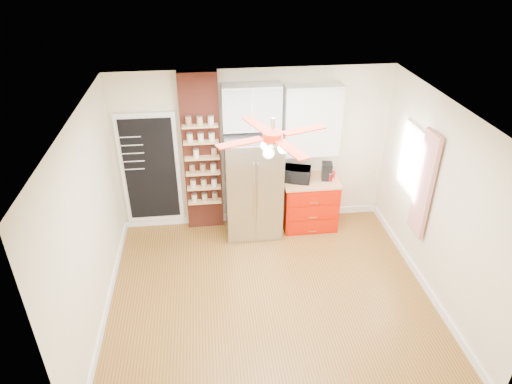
{
  "coord_description": "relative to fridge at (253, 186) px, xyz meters",
  "views": [
    {
      "loc": [
        -0.77,
        -4.83,
        4.5
      ],
      "look_at": [
        -0.09,
        0.9,
        1.18
      ],
      "focal_mm": 32.0,
      "sensor_mm": 36.0,
      "label": 1
    }
  ],
  "objects": [
    {
      "name": "canister_right",
      "position": [
        1.34,
        0.11,
        0.1
      ],
      "size": [
        0.12,
        0.12,
        0.14
      ],
      "primitive_type": "cylinder",
      "rotation": [
        0.0,
        0.0,
        0.12
      ],
      "color": "#B1090D",
      "rests_on": "red_cabinet"
    },
    {
      "name": "red_cabinet",
      "position": [
        0.97,
        0.05,
        -0.42
      ],
      "size": [
        0.94,
        0.64,
        0.9
      ],
      "color": "#C61300",
      "rests_on": "floor"
    },
    {
      "name": "fridge",
      "position": [
        0.0,
        0.0,
        0.0
      ],
      "size": [
        0.9,
        0.7,
        1.75
      ],
      "primitive_type": "cube",
      "color": "silver",
      "rests_on": "floor"
    },
    {
      "name": "wall_right",
      "position": [
        2.3,
        -1.63,
        0.48
      ],
      "size": [
        0.02,
        4.0,
        2.7
      ],
      "primitive_type": "cube",
      "color": "beige",
      "rests_on": "floor"
    },
    {
      "name": "ceiling",
      "position": [
        0.05,
        -1.63,
        1.83
      ],
      "size": [
        4.5,
        4.5,
        0.0
      ],
      "primitive_type": "plane",
      "color": "white",
      "rests_on": "wall_back"
    },
    {
      "name": "wall_back",
      "position": [
        0.05,
        0.37,
        0.48
      ],
      "size": [
        4.5,
        0.02,
        2.7
      ],
      "primitive_type": "cube",
      "color": "beige",
      "rests_on": "floor"
    },
    {
      "name": "window",
      "position": [
        2.28,
        -0.73,
        0.68
      ],
      "size": [
        0.04,
        0.75,
        1.05
      ],
      "primitive_type": "cube",
      "color": "white",
      "rests_on": "wall_right"
    },
    {
      "name": "coffee_maker",
      "position": [
        1.23,
        0.04,
        0.17
      ],
      "size": [
        0.19,
        0.21,
        0.3
      ],
      "primitive_type": "cube",
      "rotation": [
        0.0,
        0.0,
        -0.17
      ],
      "color": "black",
      "rests_on": "red_cabinet"
    },
    {
      "name": "canister_left",
      "position": [
        1.27,
        -0.02,
        0.09
      ],
      "size": [
        0.12,
        0.12,
        0.14
      ],
      "primitive_type": "cylinder",
      "rotation": [
        0.0,
        0.0,
        0.38
      ],
      "color": "#A60915",
      "rests_on": "red_cabinet"
    },
    {
      "name": "upper_shelf_unit",
      "position": [
        0.97,
        0.22,
        1.0
      ],
      "size": [
        0.9,
        0.3,
        1.15
      ],
      "primitive_type": "cube",
      "color": "white",
      "rests_on": "wall_back"
    },
    {
      "name": "brick_pillar",
      "position": [
        -0.8,
        0.29,
        0.48
      ],
      "size": [
        0.6,
        0.16,
        2.7
      ],
      "primitive_type": "cube",
      "color": "maroon",
      "rests_on": "floor"
    },
    {
      "name": "pantry_jar_beans",
      "position": [
        -0.61,
        0.17,
        0.56
      ],
      "size": [
        0.11,
        0.11,
        0.13
      ],
      "primitive_type": "cylinder",
      "rotation": [
        0.0,
        0.0,
        -0.27
      ],
      "color": "#9C6C4F",
      "rests_on": "brick_pillar"
    },
    {
      "name": "wall_front",
      "position": [
        0.05,
        -3.63,
        0.48
      ],
      "size": [
        4.5,
        0.02,
        2.7
      ],
      "primitive_type": "cube",
      "color": "beige",
      "rests_on": "floor"
    },
    {
      "name": "curtain",
      "position": [
        2.23,
        -1.28,
        0.57
      ],
      "size": [
        0.06,
        0.4,
        1.55
      ],
      "primitive_type": "cube",
      "color": "red",
      "rests_on": "wall_right"
    },
    {
      "name": "pantry_jar_oats",
      "position": [
        -0.89,
        0.13,
        0.57
      ],
      "size": [
        0.1,
        0.1,
        0.14
      ],
      "primitive_type": "cylinder",
      "rotation": [
        0.0,
        0.0,
        0.16
      ],
      "color": "#F1EAB8",
      "rests_on": "brick_pillar"
    },
    {
      "name": "upper_glass_cabinet",
      "position": [
        0.0,
        0.2,
        1.27
      ],
      "size": [
        0.9,
        0.35,
        0.7
      ],
      "primitive_type": "cube",
      "color": "white",
      "rests_on": "wall_back"
    },
    {
      "name": "ceiling_fan",
      "position": [
        0.05,
        -1.63,
        1.55
      ],
      "size": [
        1.4,
        1.4,
        0.44
      ],
      "color": "silver",
      "rests_on": "ceiling"
    },
    {
      "name": "chalkboard",
      "position": [
        -1.65,
        0.33,
        0.23
      ],
      "size": [
        0.95,
        0.05,
        1.95
      ],
      "color": "white",
      "rests_on": "wall_back"
    },
    {
      "name": "floor",
      "position": [
        0.05,
        -1.63,
        -0.88
      ],
      "size": [
        4.5,
        4.5,
        0.0
      ],
      "primitive_type": "plane",
      "color": "#8D5F23",
      "rests_on": "ground"
    },
    {
      "name": "wall_left",
      "position": [
        -2.2,
        -1.63,
        0.48
      ],
      "size": [
        0.02,
        4.0,
        2.7
      ],
      "primitive_type": "cube",
      "color": "beige",
      "rests_on": "floor"
    },
    {
      "name": "toaster_oven",
      "position": [
        0.73,
        0.05,
        0.15
      ],
      "size": [
        0.5,
        0.41,
        0.24
      ],
      "primitive_type": "imported",
      "rotation": [
        0.0,
        0.0,
        -0.31
      ],
      "color": "black",
      "rests_on": "red_cabinet"
    }
  ]
}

